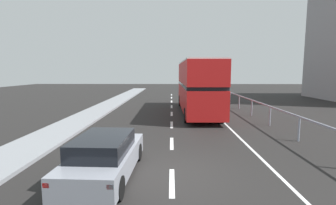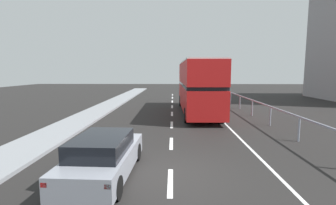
% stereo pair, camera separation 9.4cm
% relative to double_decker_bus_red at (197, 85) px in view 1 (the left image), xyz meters
% --- Properties ---
extents(ground_plane, '(74.85, 120.00, 0.10)m').
position_rel_double_decker_bus_red_xyz_m(ground_plane, '(-2.07, -11.98, -2.29)').
color(ground_plane, black).
extents(lane_paint_markings, '(3.59, 46.00, 0.01)m').
position_rel_double_decker_bus_red_xyz_m(lane_paint_markings, '(0.05, -3.60, -2.24)').
color(lane_paint_markings, silver).
rests_on(lane_paint_markings, ground).
extents(bridge_side_railing, '(0.10, 42.00, 1.23)m').
position_rel_double_decker_bus_red_xyz_m(bridge_side_railing, '(4.03, -2.98, -1.26)').
color(bridge_side_railing, gray).
rests_on(bridge_side_railing, ground).
extents(double_decker_bus_red, '(2.74, 11.16, 4.17)m').
position_rel_double_decker_bus_red_xyz_m(double_decker_bus_red, '(0.00, 0.00, 0.00)').
color(double_decker_bus_red, '#B11616').
rests_on(double_decker_bus_red, ground).
extents(hatchback_car_near, '(1.90, 4.37, 1.37)m').
position_rel_double_decker_bus_red_xyz_m(hatchback_car_near, '(-4.19, -12.38, -1.58)').
color(hatchback_car_near, gray).
rests_on(hatchback_car_near, ground).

